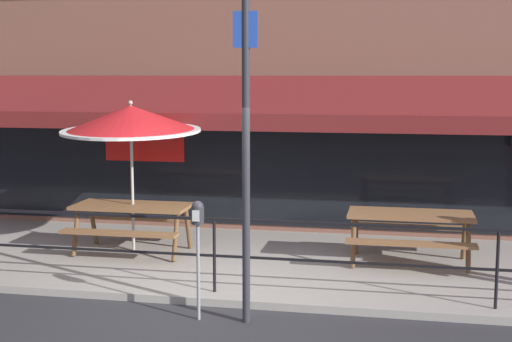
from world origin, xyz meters
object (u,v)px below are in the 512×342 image
at_px(patio_umbrella_left, 131,120).
at_px(parking_meter_far, 198,224).
at_px(picnic_table_centre, 410,223).
at_px(street_sign_pole, 246,117).
at_px(picnic_table_left, 132,215).

relative_size(patio_umbrella_left, parking_meter_far, 1.67).
xyz_separation_m(picnic_table_centre, street_sign_pole, (-1.90, -2.63, 1.68)).
bearing_deg(patio_umbrella_left, picnic_table_centre, 1.81).
bearing_deg(picnic_table_left, street_sign_pole, -46.56).
bearing_deg(parking_meter_far, patio_umbrella_left, 124.99).
bearing_deg(street_sign_pole, parking_meter_far, -177.35).
relative_size(patio_umbrella_left, street_sign_pole, 0.51).
distance_m(picnic_table_left, parking_meter_far, 3.08).
bearing_deg(parking_meter_far, street_sign_pole, 2.65).
height_order(picnic_table_left, picnic_table_centre, same).
bearing_deg(patio_umbrella_left, picnic_table_left, -90.00).
bearing_deg(picnic_table_centre, patio_umbrella_left, -178.19).
xyz_separation_m(picnic_table_left, patio_umbrella_left, (-0.00, 0.03, 1.47)).
height_order(picnic_table_centre, street_sign_pole, street_sign_pole).
bearing_deg(patio_umbrella_left, parking_meter_far, -55.01).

